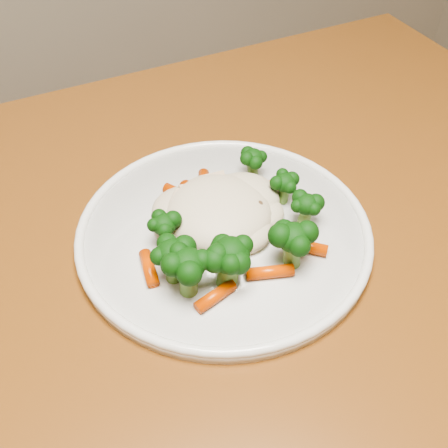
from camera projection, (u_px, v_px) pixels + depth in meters
name	position (u px, v px, depth m)	size (l,w,h in m)	color
dining_table	(174.00, 330.00, 0.63)	(1.15, 0.79, 0.75)	brown
plate	(224.00, 234.00, 0.58)	(0.30, 0.30, 0.01)	white
meal	(224.00, 224.00, 0.55)	(0.19, 0.18, 0.05)	beige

